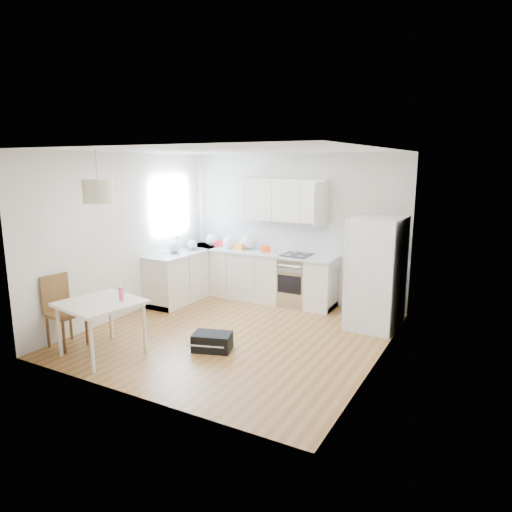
{
  "coord_description": "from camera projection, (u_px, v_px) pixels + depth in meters",
  "views": [
    {
      "loc": [
        3.38,
        -5.51,
        2.53
      ],
      "look_at": [
        0.14,
        0.4,
        1.15
      ],
      "focal_mm": 32.0,
      "sensor_mm": 36.0,
      "label": 1
    }
  ],
  "objects": [
    {
      "name": "ceiling",
      "position": [
        233.0,
        150.0,
        6.3
      ],
      "size": [
        4.2,
        4.2,
        0.0
      ],
      "primitive_type": "plane",
      "rotation": [
        3.14,
        0.0,
        0.0
      ],
      "color": "white",
      "rests_on": "wall_back"
    },
    {
      "name": "grocery_bag_b",
      "position": [
        229.0,
        242.0,
        8.72
      ],
      "size": [
        0.27,
        0.23,
        0.24
      ],
      "primitive_type": "ellipsoid",
      "color": "silver",
      "rests_on": "counter_back"
    },
    {
      "name": "drink_bottle",
      "position": [
        121.0,
        293.0,
        6.02
      ],
      "size": [
        0.07,
        0.07,
        0.22
      ],
      "primitive_type": "cylinder",
      "rotation": [
        0.0,
        0.0,
        0.13
      ],
      "color": "#E94075",
      "rests_on": "dining_table"
    },
    {
      "name": "wall_right",
      "position": [
        381.0,
        261.0,
        5.58
      ],
      "size": [
        0.0,
        4.2,
        4.2
      ],
      "primitive_type": "plane",
      "rotation": [
        1.57,
        0.0,
        -1.57
      ],
      "color": "beige",
      "rests_on": "floor"
    },
    {
      "name": "cabinets_back",
      "position": [
        257.0,
        276.0,
        8.58
      ],
      "size": [
        3.0,
        0.6,
        0.88
      ],
      "primitive_type": "cube",
      "color": "silver",
      "rests_on": "floor"
    },
    {
      "name": "wall_back",
      "position": [
        294.0,
        228.0,
        8.37
      ],
      "size": [
        4.2,
        0.0,
        4.2
      ],
      "primitive_type": "plane",
      "rotation": [
        1.57,
        0.0,
        0.0
      ],
      "color": "beige",
      "rests_on": "floor"
    },
    {
      "name": "grocery_bag_c",
      "position": [
        248.0,
        242.0,
        8.66
      ],
      "size": [
        0.29,
        0.25,
        0.26
      ],
      "primitive_type": "ellipsoid",
      "color": "silver",
      "rests_on": "counter_back"
    },
    {
      "name": "grocery_bag_d",
      "position": [
        192.0,
        244.0,
        8.68
      ],
      "size": [
        0.2,
        0.17,
        0.18
      ],
      "primitive_type": "ellipsoid",
      "color": "silver",
      "rests_on": "counter_back"
    },
    {
      "name": "counter_back",
      "position": [
        257.0,
        252.0,
        8.48
      ],
      "size": [
        3.02,
        0.64,
        0.04
      ],
      "primitive_type": "cube",
      "color": "silver",
      "rests_on": "cabinets_back"
    },
    {
      "name": "upper_cabinets",
      "position": [
        283.0,
        200.0,
        8.2
      ],
      "size": [
        1.7,
        0.32,
        0.75
      ],
      "primitive_type": "cube",
      "color": "silver",
      "rests_on": "wall_back"
    },
    {
      "name": "range_oven",
      "position": [
        296.0,
        281.0,
        8.2
      ],
      "size": [
        0.5,
        0.61,
        0.88
      ],
      "primitive_type": null,
      "color": "silver",
      "rests_on": "floor"
    },
    {
      "name": "pendant_lamp",
      "position": [
        98.0,
        191.0,
        5.75
      ],
      "size": [
        0.49,
        0.49,
        0.29
      ],
      "primitive_type": "cylinder",
      "rotation": [
        0.0,
        0.0,
        0.37
      ],
      "color": "beige",
      "rests_on": "ceiling"
    },
    {
      "name": "counter_left",
      "position": [
        186.0,
        252.0,
        8.53
      ],
      "size": [
        0.64,
        1.82,
        0.04
      ],
      "primitive_type": "cube",
      "color": "silver",
      "rests_on": "cabinets_left"
    },
    {
      "name": "backsplash_left",
      "position": [
        173.0,
        234.0,
        8.61
      ],
      "size": [
        0.01,
        1.8,
        0.58
      ],
      "primitive_type": "cube",
      "color": "white",
      "rests_on": "wall_left"
    },
    {
      "name": "refrigerator",
      "position": [
        377.0,
        273.0,
        7.02
      ],
      "size": [
        0.87,
        0.91,
        1.73
      ],
      "primitive_type": null,
      "rotation": [
        0.0,
        0.0,
        -0.05
      ],
      "color": "white",
      "rests_on": "floor"
    },
    {
      "name": "snack_orange",
      "position": [
        266.0,
        249.0,
        8.38
      ],
      "size": [
        0.2,
        0.17,
        0.12
      ],
      "primitive_type": "cube",
      "rotation": [
        0.0,
        0.0,
        0.46
      ],
      "color": "#E63F14",
      "rests_on": "counter_back"
    },
    {
      "name": "grocery_bag_e",
      "position": [
        174.0,
        247.0,
        8.34
      ],
      "size": [
        0.24,
        0.2,
        0.21
      ],
      "primitive_type": "ellipsoid",
      "color": "silver",
      "rests_on": "counter_left"
    },
    {
      "name": "snack_red",
      "position": [
        219.0,
        243.0,
        8.94
      ],
      "size": [
        0.2,
        0.18,
        0.12
      ],
      "primitive_type": "cube",
      "rotation": [
        0.0,
        0.0,
        0.5
      ],
      "color": "red",
      "rests_on": "counter_back"
    },
    {
      "name": "cabinets_left",
      "position": [
        187.0,
        275.0,
        8.63
      ],
      "size": [
        0.6,
        1.8,
        0.88
      ],
      "primitive_type": "cube",
      "color": "silver",
      "rests_on": "floor"
    },
    {
      "name": "gym_bag",
      "position": [
        212.0,
        342.0,
        6.26
      ],
      "size": [
        0.6,
        0.49,
        0.24
      ],
      "primitive_type": "cube",
      "rotation": [
        0.0,
        0.0,
        0.32
      ],
      "color": "black",
      "rests_on": "floor"
    },
    {
      "name": "floor",
      "position": [
        235.0,
        335.0,
        6.84
      ],
      "size": [
        4.2,
        4.2,
        0.0
      ],
      "primitive_type": "plane",
      "color": "brown",
      "rests_on": "ground"
    },
    {
      "name": "dining_table",
      "position": [
        101.0,
        307.0,
        6.02
      ],
      "size": [
        1.08,
        1.08,
        0.74
      ],
      "rotation": [
        0.0,
        0.0,
        -0.18
      ],
      "color": "beige",
      "rests_on": "floor"
    },
    {
      "name": "wall_left",
      "position": [
        126.0,
        235.0,
        7.55
      ],
      "size": [
        0.0,
        4.2,
        4.2
      ],
      "primitive_type": "plane",
      "rotation": [
        1.57,
        0.0,
        1.57
      ],
      "color": "beige",
      "rests_on": "floor"
    },
    {
      "name": "dining_chair",
      "position": [
        66.0,
        312.0,
        6.31
      ],
      "size": [
        0.45,
        0.45,
        1.01
      ],
      "primitive_type": null,
      "rotation": [
        0.0,
        0.0,
        -0.07
      ],
      "color": "#523318",
      "rests_on": "floor"
    },
    {
      "name": "backsplash_back",
      "position": [
        265.0,
        234.0,
        8.68
      ],
      "size": [
        3.0,
        0.01,
        0.58
      ],
      "primitive_type": "cube",
      "color": "white",
      "rests_on": "wall_back"
    },
    {
      "name": "snack_yellow",
      "position": [
        239.0,
        247.0,
        8.59
      ],
      "size": [
        0.17,
        0.12,
        0.11
      ],
      "primitive_type": "cube",
      "rotation": [
        0.0,
        0.0,
        0.1
      ],
      "color": "orange",
      "rests_on": "counter_back"
    },
    {
      "name": "grocery_bag_a",
      "position": [
        212.0,
        240.0,
        8.97
      ],
      "size": [
        0.26,
        0.22,
        0.24
      ],
      "primitive_type": "ellipsoid",
      "color": "silver",
      "rests_on": "counter_back"
    },
    {
      "name": "window_glassblock",
      "position": [
        170.0,
        206.0,
        8.46
      ],
      "size": [
        0.02,
        1.0,
        1.0
      ],
      "primitive_type": "cube",
      "color": "#BFE0F9",
      "rests_on": "wall_left"
    },
    {
      "name": "sink",
      "position": [
        184.0,
        251.0,
        8.49
      ],
      "size": [
        0.5,
        0.8,
        0.16
      ],
      "primitive_type": null,
      "color": "silver",
      "rests_on": "counter_left"
    }
  ]
}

